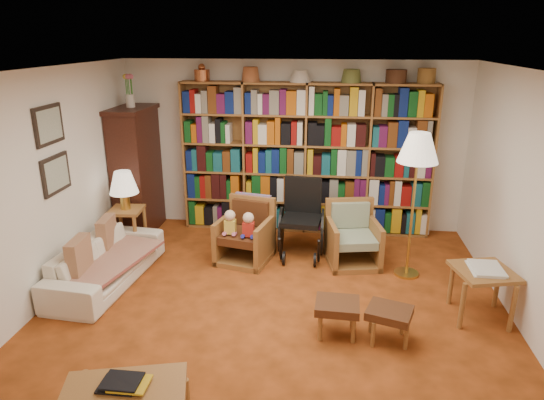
# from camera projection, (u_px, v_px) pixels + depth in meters

# --- Properties ---
(floor) EXTENTS (5.00, 5.00, 0.00)m
(floor) POSITION_uv_depth(u_px,v_px,m) (274.00, 309.00, 5.26)
(floor) COLOR #AC4B1A
(floor) RESTS_ON ground
(ceiling) EXTENTS (5.00, 5.00, 0.00)m
(ceiling) POSITION_uv_depth(u_px,v_px,m) (274.00, 71.00, 4.46)
(ceiling) COLOR silver
(ceiling) RESTS_ON wall_back
(wall_back) EXTENTS (5.00, 0.00, 5.00)m
(wall_back) POSITION_uv_depth(u_px,v_px,m) (293.00, 146.00, 7.21)
(wall_back) COLOR white
(wall_back) RESTS_ON floor
(wall_front) EXTENTS (5.00, 0.00, 5.00)m
(wall_front) POSITION_uv_depth(u_px,v_px,m) (219.00, 353.00, 2.51)
(wall_front) COLOR white
(wall_front) RESTS_ON floor
(wall_left) EXTENTS (0.00, 5.00, 5.00)m
(wall_left) POSITION_uv_depth(u_px,v_px,m) (40.00, 191.00, 5.14)
(wall_left) COLOR white
(wall_left) RESTS_ON floor
(wall_right) EXTENTS (0.00, 5.00, 5.00)m
(wall_right) POSITION_uv_depth(u_px,v_px,m) (536.00, 210.00, 4.58)
(wall_right) COLOR white
(wall_right) RESTS_ON floor
(bookshelf) EXTENTS (3.60, 0.30, 2.42)m
(bookshelf) POSITION_uv_depth(u_px,v_px,m) (306.00, 155.00, 7.05)
(bookshelf) COLOR olive
(bookshelf) RESTS_ON floor
(curio_cabinet) EXTENTS (0.50, 0.95, 2.40)m
(curio_cabinet) POSITION_uv_depth(u_px,v_px,m) (137.00, 170.00, 7.09)
(curio_cabinet) COLOR #3B1810
(curio_cabinet) RESTS_ON floor
(framed_pictures) EXTENTS (0.03, 0.52, 0.97)m
(framed_pictures) POSITION_uv_depth(u_px,v_px,m) (52.00, 150.00, 5.30)
(framed_pictures) COLOR black
(framed_pictures) RESTS_ON wall_left
(sofa) EXTENTS (1.82, 0.84, 0.52)m
(sofa) POSITION_uv_depth(u_px,v_px,m) (106.00, 262.00, 5.76)
(sofa) COLOR beige
(sofa) RESTS_ON floor
(sofa_throw) EXTENTS (0.95, 1.42, 0.04)m
(sofa_throw) POSITION_uv_depth(u_px,v_px,m) (110.00, 259.00, 5.74)
(sofa_throw) COLOR beige
(sofa_throw) RESTS_ON sofa
(cushion_left) EXTENTS (0.17, 0.41, 0.40)m
(cushion_left) POSITION_uv_depth(u_px,v_px,m) (107.00, 235.00, 6.04)
(cushion_left) COLOR maroon
(cushion_left) RESTS_ON sofa
(cushion_right) EXTENTS (0.16, 0.42, 0.41)m
(cushion_right) POSITION_uv_depth(u_px,v_px,m) (80.00, 260.00, 5.38)
(cushion_right) COLOR maroon
(cushion_right) RESTS_ON sofa
(side_table_lamp) EXTENTS (0.46, 0.46, 0.61)m
(side_table_lamp) POSITION_uv_depth(u_px,v_px,m) (127.00, 219.00, 6.56)
(side_table_lamp) COLOR olive
(side_table_lamp) RESTS_ON floor
(table_lamp) EXTENTS (0.38, 0.38, 0.52)m
(table_lamp) POSITION_uv_depth(u_px,v_px,m) (123.00, 184.00, 6.39)
(table_lamp) COLOR gold
(table_lamp) RESTS_ON side_table_lamp
(armchair_leather) EXTENTS (0.79, 0.81, 0.82)m
(armchair_leather) POSITION_uv_depth(u_px,v_px,m) (245.00, 234.00, 6.37)
(armchair_leather) COLOR olive
(armchair_leather) RESTS_ON floor
(armchair_sage) EXTENTS (0.76, 0.78, 0.80)m
(armchair_sage) POSITION_uv_depth(u_px,v_px,m) (353.00, 239.00, 6.30)
(armchair_sage) COLOR olive
(armchair_sage) RESTS_ON floor
(wheelchair) EXTENTS (0.59, 0.82, 1.03)m
(wheelchair) POSITION_uv_depth(u_px,v_px,m) (302.00, 220.00, 6.49)
(wheelchair) COLOR black
(wheelchair) RESTS_ON floor
(floor_lamp) EXTENTS (0.47, 0.47, 1.78)m
(floor_lamp) POSITION_uv_depth(u_px,v_px,m) (418.00, 154.00, 5.52)
(floor_lamp) COLOR gold
(floor_lamp) RESTS_ON floor
(side_table_papers) EXTENTS (0.67, 0.67, 0.58)m
(side_table_papers) POSITION_uv_depth(u_px,v_px,m) (483.00, 277.00, 4.96)
(side_table_papers) COLOR olive
(side_table_papers) RESTS_ON floor
(footstool_a) EXTENTS (0.44, 0.38, 0.36)m
(footstool_a) POSITION_uv_depth(u_px,v_px,m) (337.00, 308.00, 4.72)
(footstool_a) COLOR #4E2714
(footstool_a) RESTS_ON floor
(footstool_b) EXTENTS (0.50, 0.46, 0.35)m
(footstool_b) POSITION_uv_depth(u_px,v_px,m) (389.00, 315.00, 4.62)
(footstool_b) COLOR #4E2714
(footstool_b) RESTS_ON floor
(coffee_table) EXTENTS (0.98, 0.66, 0.40)m
(coffee_table) POSITION_uv_depth(u_px,v_px,m) (125.00, 391.00, 3.60)
(coffee_table) COLOR olive
(coffee_table) RESTS_ON floor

